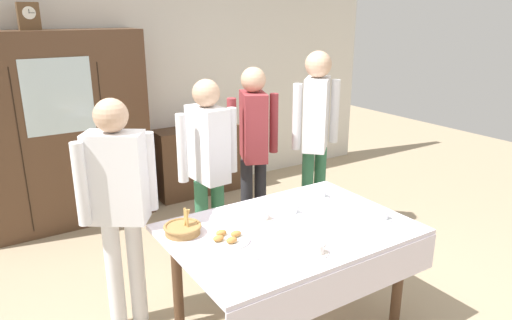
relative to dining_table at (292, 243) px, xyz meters
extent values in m
plane|color=tan|center=(0.00, 0.23, -0.65)|extent=(12.00, 12.00, 0.00)
cube|color=silver|center=(0.00, 2.88, 0.70)|extent=(6.40, 0.10, 2.70)
cylinder|color=#4C3321|center=(0.63, -0.36, -0.29)|extent=(0.07, 0.07, 0.72)
cylinder|color=#4C3321|center=(-0.63, 0.43, -0.29)|extent=(0.07, 0.07, 0.72)
cylinder|color=#4C3321|center=(0.63, 0.43, -0.29)|extent=(0.07, 0.07, 0.72)
cube|color=silver|center=(0.00, 0.03, 0.09)|extent=(1.54, 1.07, 0.03)
cube|color=silver|center=(0.00, -0.50, -0.05)|extent=(1.54, 0.01, 0.24)
cube|color=#4C3321|center=(-0.90, 2.59, 0.31)|extent=(1.69, 0.45, 1.93)
cube|color=silver|center=(-0.90, 2.36, 0.70)|extent=(0.61, 0.01, 0.69)
cube|color=black|center=(-1.27, 2.36, 0.22)|extent=(0.01, 0.01, 1.54)
cube|color=black|center=(-0.53, 2.36, 0.22)|extent=(0.01, 0.01, 1.54)
cube|color=brown|center=(-1.02, 2.59, 1.39)|extent=(0.18, 0.10, 0.24)
cylinder|color=white|center=(-1.02, 2.54, 1.42)|extent=(0.11, 0.01, 0.11)
cube|color=black|center=(-1.02, 2.53, 1.44)|extent=(0.00, 0.00, 0.04)
cube|color=black|center=(-1.00, 2.53, 1.42)|extent=(0.05, 0.00, 0.00)
cube|color=#4C3321|center=(0.59, 2.64, -0.25)|extent=(0.99, 0.35, 0.81)
cube|color=#B29333|center=(0.59, 2.64, 0.17)|extent=(0.12, 0.20, 0.03)
cube|color=#99332D|center=(0.59, 2.64, 0.20)|extent=(0.13, 0.18, 0.03)
cube|color=#2D5184|center=(0.59, 2.64, 0.23)|extent=(0.14, 0.18, 0.03)
cylinder|color=white|center=(0.59, -0.21, 0.11)|extent=(0.13, 0.13, 0.01)
cylinder|color=white|center=(0.59, -0.21, 0.14)|extent=(0.08, 0.08, 0.05)
torus|color=white|center=(0.63, -0.21, 0.14)|extent=(0.04, 0.01, 0.04)
cylinder|color=#47230F|center=(0.59, -0.21, 0.16)|extent=(0.06, 0.06, 0.01)
cylinder|color=white|center=(0.15, 0.20, 0.11)|extent=(0.13, 0.13, 0.01)
cylinder|color=white|center=(0.15, 0.20, 0.14)|extent=(0.08, 0.08, 0.05)
torus|color=white|center=(0.18, 0.20, 0.14)|extent=(0.04, 0.01, 0.04)
cylinder|color=#47230F|center=(0.15, 0.20, 0.16)|extent=(0.06, 0.06, 0.01)
cylinder|color=white|center=(0.50, 0.32, 0.11)|extent=(0.13, 0.13, 0.01)
cylinder|color=white|center=(0.50, 0.32, 0.14)|extent=(0.08, 0.08, 0.05)
torus|color=white|center=(0.54, 0.32, 0.14)|extent=(0.04, 0.01, 0.04)
cylinder|color=#47230F|center=(0.50, 0.32, 0.16)|extent=(0.06, 0.06, 0.01)
cylinder|color=white|center=(-0.07, -0.33, 0.11)|extent=(0.13, 0.13, 0.01)
cylinder|color=white|center=(-0.07, -0.33, 0.14)|extent=(0.08, 0.08, 0.05)
torus|color=white|center=(-0.03, -0.33, 0.14)|extent=(0.04, 0.01, 0.04)
cylinder|color=white|center=(-0.08, 0.22, 0.11)|extent=(0.13, 0.13, 0.01)
cylinder|color=white|center=(-0.08, 0.22, 0.14)|extent=(0.08, 0.08, 0.05)
torus|color=white|center=(-0.05, 0.22, 0.14)|extent=(0.04, 0.01, 0.04)
cylinder|color=#9E7542|center=(-0.62, 0.32, 0.13)|extent=(0.22, 0.22, 0.05)
torus|color=#9E7542|center=(-0.62, 0.32, 0.15)|extent=(0.24, 0.24, 0.02)
cylinder|color=tan|center=(-0.59, 0.31, 0.20)|extent=(0.02, 0.04, 0.12)
cylinder|color=tan|center=(-0.59, 0.32, 0.20)|extent=(0.04, 0.03, 0.12)
cylinder|color=tan|center=(-0.59, 0.34, 0.20)|extent=(0.03, 0.03, 0.12)
cylinder|color=white|center=(-0.43, 0.09, 0.11)|extent=(0.28, 0.28, 0.01)
ellipsoid|color=#BC7F3D|center=(-0.37, 0.09, 0.13)|extent=(0.07, 0.05, 0.04)
ellipsoid|color=#BC7F3D|center=(-0.44, 0.15, 0.13)|extent=(0.07, 0.05, 0.04)
ellipsoid|color=#BC7F3D|center=(-0.49, 0.09, 0.13)|extent=(0.07, 0.05, 0.04)
ellipsoid|color=#BC7F3D|center=(-0.43, 0.03, 0.13)|extent=(0.07, 0.05, 0.04)
cube|color=silver|center=(-0.45, -0.20, 0.10)|extent=(0.10, 0.01, 0.00)
ellipsoid|color=silver|center=(-0.40, -0.20, 0.11)|extent=(0.03, 0.02, 0.01)
cube|color=silver|center=(0.09, -0.02, 0.10)|extent=(0.10, 0.01, 0.00)
ellipsoid|color=silver|center=(0.14, -0.02, 0.11)|extent=(0.03, 0.02, 0.01)
cylinder|color=#33704C|center=(-0.15, 1.02, -0.26)|extent=(0.11, 0.11, 0.79)
cylinder|color=#33704C|center=(0.00, 1.02, -0.26)|extent=(0.11, 0.11, 0.79)
cube|color=silver|center=(-0.07, 1.02, 0.44)|extent=(0.23, 0.37, 0.59)
sphere|color=tan|center=(-0.07, 1.02, 0.84)|extent=(0.21, 0.21, 0.21)
cylinder|color=silver|center=(-0.29, 1.02, 0.44)|extent=(0.08, 0.08, 0.53)
cylinder|color=silver|center=(0.15, 1.02, 0.44)|extent=(0.08, 0.08, 0.53)
cylinder|color=#33704C|center=(0.96, 1.04, -0.22)|extent=(0.11, 0.11, 0.87)
cylinder|color=#33704C|center=(1.11, 1.04, -0.22)|extent=(0.11, 0.11, 0.87)
cube|color=silver|center=(1.04, 1.04, 0.55)|extent=(0.40, 0.39, 0.65)
sphere|color=tan|center=(1.04, 1.04, 0.99)|extent=(0.24, 0.24, 0.24)
cylinder|color=silver|center=(0.82, 1.04, 0.55)|extent=(0.08, 0.08, 0.59)
cylinder|color=silver|center=(1.26, 1.04, 0.55)|extent=(0.08, 0.08, 0.59)
cylinder|color=silver|center=(-0.98, 0.66, -0.26)|extent=(0.11, 0.11, 0.79)
cylinder|color=silver|center=(-0.83, 0.66, -0.26)|extent=(0.11, 0.11, 0.79)
cube|color=silver|center=(-0.91, 0.66, 0.43)|extent=(0.41, 0.37, 0.59)
sphere|color=tan|center=(-0.91, 0.66, 0.83)|extent=(0.21, 0.21, 0.21)
cylinder|color=silver|center=(-1.13, 0.66, 0.43)|extent=(0.08, 0.08, 0.53)
cylinder|color=silver|center=(-0.69, 0.66, 0.43)|extent=(0.08, 0.08, 0.53)
cylinder|color=#232328|center=(0.42, 1.25, -0.25)|extent=(0.11, 0.11, 0.81)
cylinder|color=#232328|center=(0.57, 1.25, -0.25)|extent=(0.11, 0.11, 0.81)
cube|color=#933338|center=(0.50, 1.25, 0.46)|extent=(0.32, 0.41, 0.61)
sphere|color=tan|center=(0.50, 1.25, 0.87)|extent=(0.22, 0.22, 0.22)
cylinder|color=#933338|center=(0.28, 1.25, 0.46)|extent=(0.08, 0.08, 0.55)
cylinder|color=#933338|center=(0.72, 1.25, 0.46)|extent=(0.08, 0.08, 0.55)
camera|label=1|loc=(-1.67, -2.17, 1.44)|focal=32.88mm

